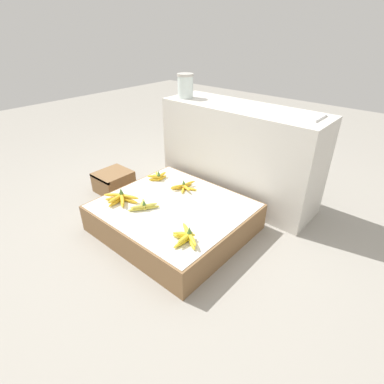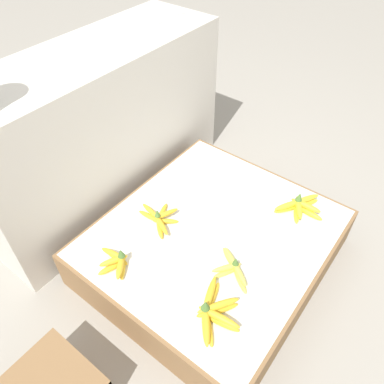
{
  "view_description": "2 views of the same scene",
  "coord_description": "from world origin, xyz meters",
  "px_view_note": "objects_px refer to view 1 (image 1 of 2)",
  "views": [
    {
      "loc": [
        1.39,
        -1.38,
        1.46
      ],
      "look_at": [
        0.08,
        0.13,
        0.32
      ],
      "focal_mm": 28.0,
      "sensor_mm": 36.0,
      "label": 1
    },
    {
      "loc": [
        -0.94,
        -0.6,
        1.56
      ],
      "look_at": [
        -0.01,
        0.12,
        0.42
      ],
      "focal_mm": 35.0,
      "sensor_mm": 36.0,
      "label": 2
    }
  ],
  "objects_px": {
    "wooden_crate": "(114,181)",
    "banana_bunch_front_left": "(121,198)",
    "glass_jar": "(185,86)",
    "banana_bunch_middle_left": "(158,176)",
    "banana_bunch_middle_midleft": "(184,187)",
    "foam_tray_white": "(307,115)",
    "banana_bunch_front_right": "(187,236)",
    "banana_bunch_front_midleft": "(144,206)"
  },
  "relations": [
    {
      "from": "banana_bunch_front_left",
      "to": "foam_tray_white",
      "type": "xyz_separation_m",
      "value": [
        0.94,
        1.06,
        0.6
      ]
    },
    {
      "from": "wooden_crate",
      "to": "banana_bunch_middle_midleft",
      "type": "relative_size",
      "value": 1.41
    },
    {
      "from": "banana_bunch_front_right",
      "to": "banana_bunch_middle_midleft",
      "type": "distance_m",
      "value": 0.68
    },
    {
      "from": "wooden_crate",
      "to": "banana_bunch_middle_midleft",
      "type": "bearing_deg",
      "value": 12.35
    },
    {
      "from": "wooden_crate",
      "to": "banana_bunch_middle_left",
      "type": "bearing_deg",
      "value": 17.02
    },
    {
      "from": "banana_bunch_front_right",
      "to": "banana_bunch_front_midleft",
      "type": "bearing_deg",
      "value": 172.52
    },
    {
      "from": "banana_bunch_front_midleft",
      "to": "glass_jar",
      "type": "distance_m",
      "value": 1.19
    },
    {
      "from": "wooden_crate",
      "to": "banana_bunch_front_left",
      "type": "distance_m",
      "value": 0.65
    },
    {
      "from": "banana_bunch_front_midleft",
      "to": "foam_tray_white",
      "type": "xyz_separation_m",
      "value": [
        0.72,
        1.01,
        0.6
      ]
    },
    {
      "from": "banana_bunch_front_left",
      "to": "banana_bunch_middle_midleft",
      "type": "relative_size",
      "value": 1.18
    },
    {
      "from": "banana_bunch_front_midleft",
      "to": "banana_bunch_middle_left",
      "type": "xyz_separation_m",
      "value": [
        -0.27,
        0.4,
        0.0
      ]
    },
    {
      "from": "banana_bunch_front_left",
      "to": "banana_bunch_front_midleft",
      "type": "height_order",
      "value": "banana_bunch_front_left"
    },
    {
      "from": "banana_bunch_front_left",
      "to": "glass_jar",
      "type": "distance_m",
      "value": 1.18
    },
    {
      "from": "wooden_crate",
      "to": "banana_bunch_front_right",
      "type": "xyz_separation_m",
      "value": [
        1.25,
        -0.32,
        0.16
      ]
    },
    {
      "from": "banana_bunch_middle_left",
      "to": "banana_bunch_front_midleft",
      "type": "bearing_deg",
      "value": -55.91
    },
    {
      "from": "wooden_crate",
      "to": "banana_bunch_front_right",
      "type": "height_order",
      "value": "banana_bunch_front_right"
    },
    {
      "from": "glass_jar",
      "to": "banana_bunch_front_midleft",
      "type": "bearing_deg",
      "value": -67.31
    },
    {
      "from": "banana_bunch_front_left",
      "to": "glass_jar",
      "type": "relative_size",
      "value": 1.27
    },
    {
      "from": "wooden_crate",
      "to": "banana_bunch_front_left",
      "type": "xyz_separation_m",
      "value": [
        0.54,
        -0.31,
        0.16
      ]
    },
    {
      "from": "banana_bunch_front_right",
      "to": "foam_tray_white",
      "type": "height_order",
      "value": "foam_tray_white"
    },
    {
      "from": "wooden_crate",
      "to": "foam_tray_white",
      "type": "height_order",
      "value": "foam_tray_white"
    },
    {
      "from": "banana_bunch_front_left",
      "to": "banana_bunch_front_right",
      "type": "height_order",
      "value": "banana_bunch_front_left"
    },
    {
      "from": "wooden_crate",
      "to": "banana_bunch_front_midleft",
      "type": "xyz_separation_m",
      "value": [
        0.76,
        -0.26,
        0.15
      ]
    },
    {
      "from": "banana_bunch_front_left",
      "to": "banana_bunch_middle_midleft",
      "type": "height_order",
      "value": "banana_bunch_front_left"
    },
    {
      "from": "banana_bunch_front_left",
      "to": "foam_tray_white",
      "type": "relative_size",
      "value": 1.22
    },
    {
      "from": "wooden_crate",
      "to": "banana_bunch_middle_midleft",
      "type": "distance_m",
      "value": 0.82
    },
    {
      "from": "banana_bunch_middle_left",
      "to": "foam_tray_white",
      "type": "bearing_deg",
      "value": 31.37
    },
    {
      "from": "wooden_crate",
      "to": "glass_jar",
      "type": "height_order",
      "value": "glass_jar"
    },
    {
      "from": "foam_tray_white",
      "to": "glass_jar",
      "type": "bearing_deg",
      "value": -173.58
    },
    {
      "from": "wooden_crate",
      "to": "banana_bunch_middle_left",
      "type": "height_order",
      "value": "banana_bunch_middle_left"
    },
    {
      "from": "banana_bunch_front_midleft",
      "to": "banana_bunch_front_right",
      "type": "relative_size",
      "value": 0.92
    },
    {
      "from": "banana_bunch_front_right",
      "to": "glass_jar",
      "type": "height_order",
      "value": "glass_jar"
    },
    {
      "from": "banana_bunch_front_right",
      "to": "banana_bunch_front_left",
      "type": "bearing_deg",
      "value": 178.91
    },
    {
      "from": "banana_bunch_middle_left",
      "to": "foam_tray_white",
      "type": "height_order",
      "value": "foam_tray_white"
    },
    {
      "from": "banana_bunch_front_left",
      "to": "glass_jar",
      "type": "bearing_deg",
      "value": 99.59
    },
    {
      "from": "banana_bunch_middle_left",
      "to": "banana_bunch_middle_midleft",
      "type": "bearing_deg",
      "value": 4.42
    },
    {
      "from": "glass_jar",
      "to": "wooden_crate",
      "type": "bearing_deg",
      "value": -121.39
    },
    {
      "from": "banana_bunch_middle_midleft",
      "to": "foam_tray_white",
      "type": "height_order",
      "value": "foam_tray_white"
    },
    {
      "from": "banana_bunch_front_right",
      "to": "glass_jar",
      "type": "relative_size",
      "value": 1.1
    },
    {
      "from": "banana_bunch_middle_left",
      "to": "banana_bunch_front_right",
      "type": "bearing_deg",
      "value": -31.46
    },
    {
      "from": "wooden_crate",
      "to": "banana_bunch_front_right",
      "type": "distance_m",
      "value": 1.3
    },
    {
      "from": "banana_bunch_middle_left",
      "to": "foam_tray_white",
      "type": "distance_m",
      "value": 1.31
    }
  ]
}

